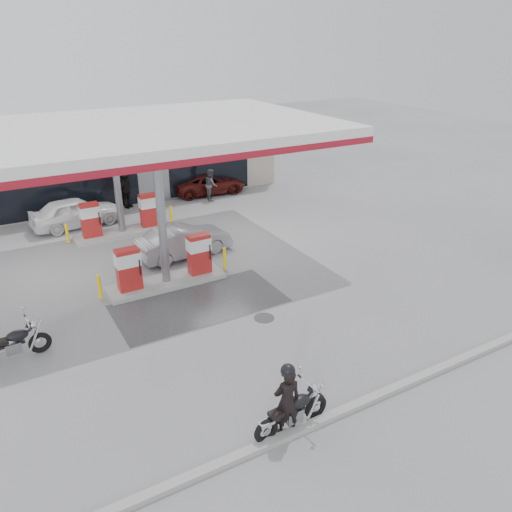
{
  "coord_description": "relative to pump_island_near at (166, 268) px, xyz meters",
  "views": [
    {
      "loc": [
        -5.46,
        -14.54,
        8.9
      ],
      "look_at": [
        2.98,
        0.29,
        1.2
      ],
      "focal_mm": 35.0,
      "sensor_mm": 36.0,
      "label": 1
    }
  ],
  "objects": [
    {
      "name": "ground",
      "position": [
        0.0,
        -2.0,
        -0.71
      ],
      "size": [
        90.0,
        90.0,
        0.0
      ],
      "primitive_type": "plane",
      "color": "gray",
      "rests_on": "ground"
    },
    {
      "name": "wet_patch",
      "position": [
        0.5,
        -2.0,
        -0.71
      ],
      "size": [
        6.0,
        3.0,
        0.0
      ],
      "primitive_type": "cube",
      "color": "#4C4C4F",
      "rests_on": "ground"
    },
    {
      "name": "drain_cover",
      "position": [
        2.0,
        -4.0,
        -0.71
      ],
      "size": [
        0.7,
        0.7,
        0.01
      ],
      "primitive_type": "cylinder",
      "color": "#38383A",
      "rests_on": "ground"
    },
    {
      "name": "kerb",
      "position": [
        0.0,
        -9.0,
        -0.64
      ],
      "size": [
        28.0,
        0.25,
        0.15
      ],
      "primitive_type": "cube",
      "color": "gray",
      "rests_on": "ground"
    },
    {
      "name": "store_building",
      "position": [
        0.01,
        13.94,
        1.3
      ],
      "size": [
        22.0,
        8.22,
        4.0
      ],
      "color": "#BCB09E",
      "rests_on": "ground"
    },
    {
      "name": "canopy",
      "position": [
        0.0,
        3.0,
        4.56
      ],
      "size": [
        16.0,
        10.02,
        5.51
      ],
      "color": "silver",
      "rests_on": "ground"
    },
    {
      "name": "pump_island_near",
      "position": [
        0.0,
        0.0,
        0.0
      ],
      "size": [
        5.14,
        1.3,
        1.78
      ],
      "color": "#9E9E99",
      "rests_on": "ground"
    },
    {
      "name": "pump_island_far",
      "position": [
        0.0,
        6.0,
        0.0
      ],
      "size": [
        5.14,
        1.3,
        1.78
      ],
      "color": "#9E9E99",
      "rests_on": "ground"
    },
    {
      "name": "main_motorcycle",
      "position": [
        -0.02,
        -8.79,
        -0.22
      ],
      "size": [
        2.16,
        0.83,
        1.11
      ],
      "rotation": [
        0.0,
        0.0,
        0.06
      ],
      "color": "black",
      "rests_on": "ground"
    },
    {
      "name": "biker_main",
      "position": [
        -0.22,
        -8.81,
        0.22
      ],
      "size": [
        0.74,
        0.55,
        1.86
      ],
      "primitive_type": "imported",
      "rotation": [
        0.0,
        0.0,
        2.98
      ],
      "color": "black",
      "rests_on": "ground"
    },
    {
      "name": "parked_motorcycle",
      "position": [
        -5.61,
        -2.38,
        -0.2
      ],
      "size": [
        2.23,
        0.86,
        1.14
      ],
      "rotation": [
        0.0,
        0.0,
        0.05
      ],
      "color": "black",
      "rests_on": "ground"
    },
    {
      "name": "sedan_white",
      "position": [
        -1.66,
        8.2,
        0.03
      ],
      "size": [
        4.49,
        2.2,
        1.47
      ],
      "primitive_type": "imported",
      "rotation": [
        0.0,
        0.0,
        1.68
      ],
      "color": "white",
      "rests_on": "ground"
    },
    {
      "name": "attendant",
      "position": [
        6.0,
        8.8,
        0.19
      ],
      "size": [
        0.91,
        1.04,
        1.8
      ],
      "primitive_type": "imported",
      "rotation": [
        0.0,
        0.0,
        1.27
      ],
      "color": "#4B4C50",
      "rests_on": "ground"
    },
    {
      "name": "hatchback_silver",
      "position": [
        1.63,
        2.2,
        -0.03
      ],
      "size": [
        4.29,
        1.9,
        1.37
      ],
      "primitive_type": "imported",
      "rotation": [
        0.0,
        0.0,
        1.68
      ],
      "color": "gray",
      "rests_on": "ground"
    },
    {
      "name": "parked_car_left",
      "position": [
        -4.55,
        12.0,
        -0.11
      ],
      "size": [
        4.23,
        1.92,
        1.2
      ],
      "primitive_type": "imported",
      "rotation": [
        0.0,
        0.0,
        1.63
      ],
      "color": "#AEB0B6",
      "rests_on": "ground"
    },
    {
      "name": "parked_car_right",
      "position": [
        6.42,
        10.0,
        -0.11
      ],
      "size": [
        4.47,
        2.34,
        1.2
      ],
      "primitive_type": "imported",
      "rotation": [
        0.0,
        0.0,
        1.49
      ],
      "color": "#521612",
      "rests_on": "ground"
    },
    {
      "name": "biker_walking",
      "position": [
        1.36,
        9.8,
        0.27
      ],
      "size": [
        1.22,
        1.01,
        1.95
      ],
      "primitive_type": "imported",
      "rotation": [
        0.0,
        0.0,
        0.55
      ],
      "color": "black",
      "rests_on": "ground"
    }
  ]
}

